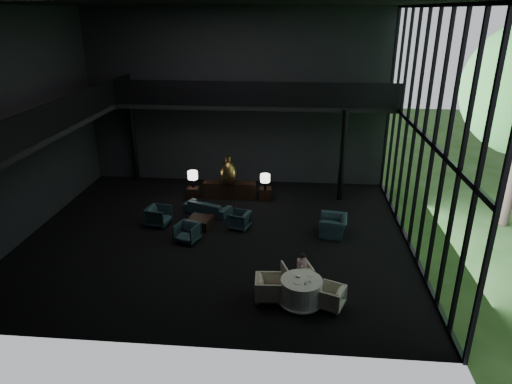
# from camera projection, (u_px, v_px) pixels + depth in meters

# --- Properties ---
(floor) EXTENTS (14.00, 12.00, 0.02)m
(floor) POSITION_uv_depth(u_px,v_px,m) (218.00, 236.00, 16.96)
(floor) COLOR black
(floor) RESTS_ON ground
(ceiling) EXTENTS (14.00, 12.00, 0.02)m
(ceiling) POSITION_uv_depth(u_px,v_px,m) (209.00, 4.00, 13.99)
(ceiling) COLOR black
(ceiling) RESTS_ON ground
(wall_back) EXTENTS (14.00, 0.04, 8.00)m
(wall_back) POSITION_uv_depth(u_px,v_px,m) (237.00, 99.00, 21.02)
(wall_back) COLOR black
(wall_back) RESTS_ON ground
(wall_front) EXTENTS (14.00, 0.04, 8.00)m
(wall_front) POSITION_uv_depth(u_px,v_px,m) (166.00, 199.00, 9.92)
(wall_front) COLOR black
(wall_front) RESTS_ON ground
(wall_left) EXTENTS (0.04, 12.00, 8.00)m
(wall_left) POSITION_uv_depth(u_px,v_px,m) (18.00, 127.00, 16.05)
(wall_left) COLOR black
(wall_left) RESTS_ON ground
(curtain_wall) EXTENTS (0.20, 12.00, 8.00)m
(curtain_wall) POSITION_uv_depth(u_px,v_px,m) (424.00, 136.00, 14.90)
(curtain_wall) COLOR black
(curtain_wall) RESTS_ON ground
(mezzanine_left) EXTENTS (2.00, 12.00, 0.25)m
(mezzanine_left) POSITION_uv_depth(u_px,v_px,m) (45.00, 127.00, 15.97)
(mezzanine_left) COLOR black
(mezzanine_left) RESTS_ON wall_left
(mezzanine_back) EXTENTS (12.00, 2.00, 0.25)m
(mezzanine_back) POSITION_uv_depth(u_px,v_px,m) (256.00, 104.00, 20.02)
(mezzanine_back) COLOR black
(mezzanine_back) RESTS_ON wall_back
(railing_left) EXTENTS (0.06, 12.00, 1.00)m
(railing_left) POSITION_uv_depth(u_px,v_px,m) (70.00, 111.00, 15.66)
(railing_left) COLOR black
(railing_left) RESTS_ON mezzanine_left
(railing_back) EXTENTS (12.00, 0.06, 1.00)m
(railing_back) POSITION_uv_depth(u_px,v_px,m) (254.00, 94.00, 18.87)
(railing_back) COLOR black
(railing_back) RESTS_ON mezzanine_back
(column_nw) EXTENTS (0.24, 0.24, 4.00)m
(column_nw) POSITION_uv_depth(u_px,v_px,m) (133.00, 140.00, 21.90)
(column_nw) COLOR black
(column_nw) RESTS_ON floor
(column_ne) EXTENTS (0.24, 0.24, 4.00)m
(column_ne) POSITION_uv_depth(u_px,v_px,m) (342.00, 156.00, 19.52)
(column_ne) COLOR black
(column_ne) RESTS_ON floor
(console) EXTENTS (2.31, 0.53, 0.74)m
(console) POSITION_uv_depth(u_px,v_px,m) (230.00, 190.00, 20.29)
(console) COLOR black
(console) RESTS_ON floor
(bronze_urn) EXTENTS (0.69, 0.69, 1.28)m
(bronze_urn) POSITION_uv_depth(u_px,v_px,m) (228.00, 172.00, 19.74)
(bronze_urn) COLOR #A4651E
(bronze_urn) RESTS_ON console
(side_table_left) EXTENTS (0.48, 0.48, 0.52)m
(side_table_left) POSITION_uv_depth(u_px,v_px,m) (193.00, 193.00, 20.25)
(side_table_left) COLOR black
(side_table_left) RESTS_ON floor
(table_lamp_left) EXTENTS (0.44, 0.44, 0.74)m
(table_lamp_left) POSITION_uv_depth(u_px,v_px,m) (193.00, 176.00, 20.02)
(table_lamp_left) COLOR black
(table_lamp_left) RESTS_ON side_table_left
(side_table_right) EXTENTS (0.50, 0.50, 0.54)m
(side_table_right) POSITION_uv_depth(u_px,v_px,m) (265.00, 194.00, 20.14)
(side_table_right) COLOR black
(side_table_right) RESTS_ON floor
(table_lamp_right) EXTENTS (0.42, 0.42, 0.70)m
(table_lamp_right) POSITION_uv_depth(u_px,v_px,m) (265.00, 179.00, 19.67)
(table_lamp_right) COLOR black
(table_lamp_right) RESTS_ON side_table_right
(sofa) EXTENTS (1.87, 1.15, 0.71)m
(sofa) POSITION_uv_depth(u_px,v_px,m) (208.00, 206.00, 18.71)
(sofa) COLOR black
(sofa) RESTS_ON floor
(lounge_armchair_west) EXTENTS (0.97, 1.01, 0.90)m
(lounge_armchair_west) POSITION_uv_depth(u_px,v_px,m) (158.00, 214.00, 17.67)
(lounge_armchair_west) COLOR black
(lounge_armchair_west) RESTS_ON floor
(lounge_armchair_east) EXTENTS (0.83, 0.86, 0.73)m
(lounge_armchair_east) POSITION_uv_depth(u_px,v_px,m) (239.00, 220.00, 17.44)
(lounge_armchair_east) COLOR black
(lounge_armchair_east) RESTS_ON floor
(lounge_armchair_south) EXTENTS (0.93, 0.90, 0.77)m
(lounge_armchair_south) POSITION_uv_depth(u_px,v_px,m) (187.00, 232.00, 16.43)
(lounge_armchair_south) COLOR #1B3A40
(lounge_armchair_south) RESTS_ON floor
(window_armchair) EXTENTS (0.89, 1.25, 1.02)m
(window_armchair) POSITION_uv_depth(u_px,v_px,m) (333.00, 222.00, 16.88)
(window_armchair) COLOR #243438
(window_armchair) RESTS_ON floor
(coffee_table) EXTENTS (1.01, 1.01, 0.38)m
(coffee_table) POSITION_uv_depth(u_px,v_px,m) (200.00, 222.00, 17.60)
(coffee_table) COLOR black
(coffee_table) RESTS_ON floor
(dining_table) EXTENTS (1.35, 1.35, 0.75)m
(dining_table) POSITION_uv_depth(u_px,v_px,m) (301.00, 293.00, 13.00)
(dining_table) COLOR white
(dining_table) RESTS_ON floor
(dining_chair_north) EXTENTS (1.07, 1.04, 0.88)m
(dining_chair_north) POSITION_uv_depth(u_px,v_px,m) (297.00, 273.00, 13.74)
(dining_chair_north) COLOR #BBB2A3
(dining_chair_north) RESTS_ON floor
(dining_chair_east) EXTENTS (0.82, 0.84, 0.68)m
(dining_chair_east) POSITION_uv_depth(u_px,v_px,m) (331.00, 297.00, 12.79)
(dining_chair_east) COLOR beige
(dining_chair_east) RESTS_ON floor
(dining_chair_west) EXTENTS (0.76, 0.81, 0.79)m
(dining_chair_west) POSITION_uv_depth(u_px,v_px,m) (269.00, 287.00, 13.15)
(dining_chair_west) COLOR silver
(dining_chair_west) RESTS_ON floor
(child) EXTENTS (0.29, 0.29, 0.62)m
(child) POSITION_uv_depth(u_px,v_px,m) (302.00, 263.00, 13.69)
(child) COLOR #F3ABCD
(child) RESTS_ON dining_chair_north
(plate_a) EXTENTS (0.32, 0.32, 0.02)m
(plate_a) POSITION_uv_depth(u_px,v_px,m) (298.00, 282.00, 12.72)
(plate_a) COLOR white
(plate_a) RESTS_ON dining_table
(plate_b) EXTENTS (0.26, 0.26, 0.01)m
(plate_b) POSITION_uv_depth(u_px,v_px,m) (311.00, 275.00, 13.06)
(plate_b) COLOR white
(plate_b) RESTS_ON dining_table
(saucer) EXTENTS (0.15, 0.15, 0.01)m
(saucer) POSITION_uv_depth(u_px,v_px,m) (309.00, 283.00, 12.69)
(saucer) COLOR white
(saucer) RESTS_ON dining_table
(coffee_cup) EXTENTS (0.08, 0.08, 0.06)m
(coffee_cup) POSITION_uv_depth(u_px,v_px,m) (310.00, 281.00, 12.71)
(coffee_cup) COLOR white
(coffee_cup) RESTS_ON saucer
(cereal_bowl) EXTENTS (0.15, 0.15, 0.07)m
(cereal_bowl) POSITION_uv_depth(u_px,v_px,m) (298.00, 276.00, 12.97)
(cereal_bowl) COLOR white
(cereal_bowl) RESTS_ON dining_table
(cream_pot) EXTENTS (0.07, 0.07, 0.06)m
(cream_pot) POSITION_uv_depth(u_px,v_px,m) (305.00, 284.00, 12.61)
(cream_pot) COLOR #99999E
(cream_pot) RESTS_ON dining_table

